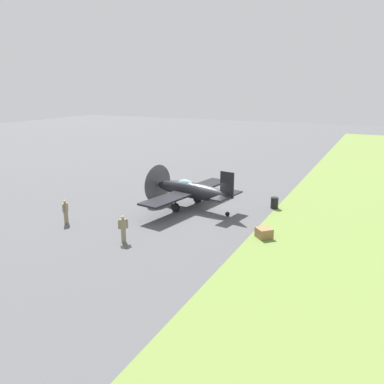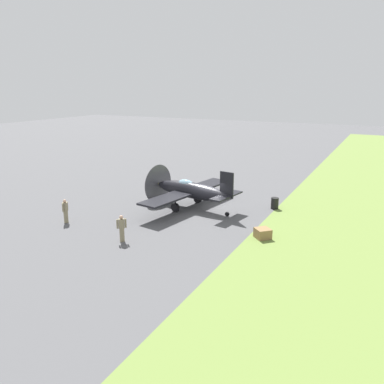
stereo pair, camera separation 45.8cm
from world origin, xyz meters
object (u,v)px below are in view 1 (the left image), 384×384
(airplane_lead, at_px, (190,190))
(fuel_drum, at_px, (274,203))
(ground_crew_mechanic, at_px, (66,211))
(supply_crate, at_px, (264,233))
(ground_crew_chief, at_px, (123,228))

(airplane_lead, relative_size, fuel_drum, 11.13)
(airplane_lead, distance_m, ground_crew_mechanic, 9.56)
(fuel_drum, height_order, supply_crate, fuel_drum)
(airplane_lead, height_order, ground_crew_mechanic, airplane_lead)
(ground_crew_mechanic, relative_size, supply_crate, 1.92)
(ground_crew_chief, xyz_separation_m, ground_crew_mechanic, (1.01, 5.71, 0.00))
(ground_crew_chief, distance_m, fuel_drum, 12.93)
(ground_crew_mechanic, xyz_separation_m, supply_crate, (3.58, -13.41, -0.59))
(airplane_lead, xyz_separation_m, ground_crew_chief, (-8.15, 0.61, -0.57))
(airplane_lead, bearing_deg, ground_crew_chief, -174.93)
(supply_crate, bearing_deg, airplane_lead, 63.29)
(ground_crew_mechanic, height_order, supply_crate, ground_crew_mechanic)
(airplane_lead, relative_size, ground_crew_chief, 5.79)
(fuel_drum, bearing_deg, supply_crate, -171.06)
(ground_crew_mechanic, bearing_deg, supply_crate, 94.50)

